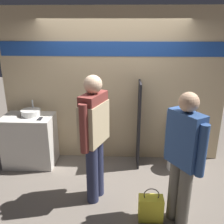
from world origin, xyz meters
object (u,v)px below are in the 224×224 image
(sink_basin, at_px, (31,112))
(person_in_vest, at_px, (94,131))
(person_with_lanyard, at_px, (183,156))
(urinal_near_counter, at_px, (99,120))
(shopping_bag, at_px, (151,208))
(toilet, at_px, (178,152))
(cell_phone, at_px, (40,119))

(sink_basin, relative_size, person_in_vest, 0.19)
(person_with_lanyard, bearing_deg, person_in_vest, 35.79)
(urinal_near_counter, height_order, shopping_bag, urinal_near_counter)
(sink_basin, bearing_deg, person_in_vest, -38.61)
(urinal_near_counter, distance_m, toilet, 1.49)
(cell_phone, distance_m, toilet, 2.45)
(person_with_lanyard, bearing_deg, shopping_bag, 53.98)
(sink_basin, bearing_deg, urinal_near_counter, 5.44)
(cell_phone, distance_m, shopping_bag, 2.26)
(urinal_near_counter, xyz_separation_m, person_in_vest, (0.04, -1.08, 0.26))
(urinal_near_counter, height_order, person_in_vest, person_in_vest)
(person_in_vest, height_order, person_with_lanyard, person_in_vest)
(toilet, distance_m, person_in_vest, 1.80)
(toilet, bearing_deg, cell_phone, -177.38)
(urinal_near_counter, relative_size, shopping_bag, 2.51)
(person_in_vest, distance_m, person_with_lanyard, 1.18)
(person_in_vest, bearing_deg, urinal_near_counter, 23.46)
(sink_basin, height_order, person_with_lanyard, person_with_lanyard)
(toilet, distance_m, person_with_lanyard, 1.51)
(shopping_bag, bearing_deg, cell_phone, 145.74)
(toilet, xyz_separation_m, shopping_bag, (-0.60, -1.31, -0.12))
(cell_phone, bearing_deg, toilet, 2.62)
(cell_phone, relative_size, person_in_vest, 0.08)
(toilet, bearing_deg, shopping_bag, -114.58)
(person_in_vest, xyz_separation_m, person_with_lanyard, (1.10, -0.43, -0.10))
(sink_basin, distance_m, cell_phone, 0.28)
(person_with_lanyard, bearing_deg, sink_basin, 25.89)
(toilet, distance_m, shopping_bag, 1.45)
(sink_basin, relative_size, shopping_bag, 0.72)
(sink_basin, distance_m, urinal_near_counter, 1.20)
(person_in_vest, bearing_deg, person_with_lanyard, -89.77)
(cell_phone, xyz_separation_m, shopping_bag, (1.77, -1.20, -0.74))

